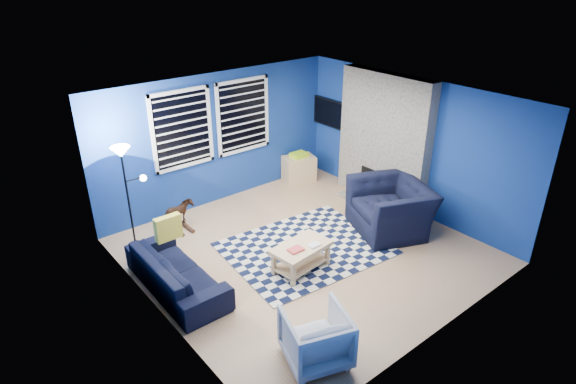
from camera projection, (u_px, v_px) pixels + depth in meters
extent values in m
plane|color=tan|center=(305.00, 251.00, 7.87)|extent=(5.00, 5.00, 0.00)
plane|color=white|center=(307.00, 101.00, 6.78)|extent=(5.00, 5.00, 0.00)
plane|color=navy|center=(219.00, 139.00, 9.07)|extent=(5.00, 0.00, 5.00)
plane|color=navy|center=(153.00, 235.00, 5.91)|extent=(0.00, 5.00, 5.00)
plane|color=navy|center=(409.00, 145.00, 8.75)|extent=(0.00, 5.00, 5.00)
cube|color=gray|center=(383.00, 140.00, 9.02)|extent=(0.26, 2.00, 2.50)
cube|color=black|center=(375.00, 185.00, 9.34)|extent=(0.04, 0.70, 0.60)
cube|color=gray|center=(369.00, 201.00, 9.40)|extent=(0.50, 1.20, 0.08)
cube|color=black|center=(182.00, 129.00, 8.48)|extent=(1.05, 0.02, 1.30)
cube|color=white|center=(178.00, 91.00, 8.17)|extent=(1.17, 0.05, 0.06)
cube|color=white|center=(186.00, 165.00, 8.77)|extent=(1.17, 0.05, 0.06)
cube|color=black|center=(243.00, 116.00, 9.22)|extent=(1.05, 0.02, 1.30)
cube|color=white|center=(242.00, 80.00, 8.91)|extent=(1.17, 0.05, 0.06)
cube|color=white|center=(244.00, 149.00, 9.51)|extent=(1.17, 0.05, 0.06)
cube|color=black|center=(331.00, 113.00, 10.05)|extent=(0.06, 1.00, 0.58)
cube|color=black|center=(330.00, 114.00, 10.03)|extent=(0.01, 0.92, 0.50)
cube|color=black|center=(305.00, 248.00, 7.93)|extent=(2.68, 2.22, 0.02)
imported|color=black|center=(176.00, 272.00, 6.87)|extent=(1.93, 0.77, 0.56)
imported|color=black|center=(391.00, 208.00, 8.32)|extent=(1.67, 1.58, 0.86)
imported|color=gray|center=(316.00, 337.00, 5.60)|extent=(0.92, 0.93, 0.67)
imported|color=#4D2F18|center=(178.00, 213.00, 8.41)|extent=(0.30, 0.57, 0.46)
cube|color=#DDB57C|center=(301.00, 247.00, 7.22)|extent=(0.96, 0.62, 0.06)
cube|color=#DDB57C|center=(301.00, 263.00, 7.35)|extent=(0.87, 0.53, 0.03)
cube|color=#C63B38|center=(296.00, 250.00, 7.08)|extent=(0.24, 0.18, 0.03)
cube|color=silver|center=(314.00, 245.00, 7.21)|extent=(0.19, 0.15, 0.03)
cube|color=#DDB57C|center=(290.00, 275.00, 6.96)|extent=(0.07, 0.07, 0.36)
cube|color=#DDB57C|center=(328.00, 256.00, 7.39)|extent=(0.07, 0.07, 0.36)
cube|color=#DDB57C|center=(273.00, 262.00, 7.24)|extent=(0.07, 0.07, 0.36)
cube|color=#DDB57C|center=(311.00, 245.00, 7.67)|extent=(0.07, 0.07, 0.36)
cube|color=#DDB57C|center=(299.00, 169.00, 10.27)|extent=(0.75, 0.60, 0.54)
cube|color=black|center=(299.00, 169.00, 10.27)|extent=(0.65, 0.54, 0.43)
cube|color=#BBF01C|center=(299.00, 155.00, 10.13)|extent=(0.40, 0.35, 0.09)
cylinder|color=black|center=(136.00, 244.00, 8.03)|extent=(0.22, 0.22, 0.03)
cylinder|color=black|center=(129.00, 201.00, 7.68)|extent=(0.03, 0.03, 1.62)
cone|color=white|center=(121.00, 152.00, 7.31)|extent=(0.29, 0.29, 0.16)
sphere|color=white|center=(143.00, 178.00, 7.65)|extent=(0.11, 0.11, 0.11)
cube|color=yellow|center=(168.00, 228.00, 7.06)|extent=(0.40, 0.12, 0.38)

